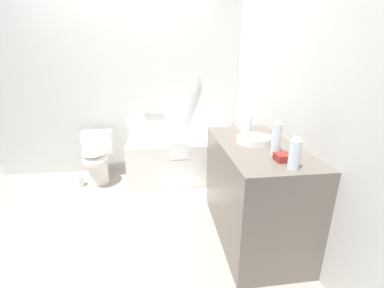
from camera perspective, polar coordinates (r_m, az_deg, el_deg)
name	(u,v)px	position (r m, az deg, el deg)	size (l,w,h in m)	color
ground_plane	(120,218)	(2.74, -16.14, -15.94)	(4.09, 4.09, 0.00)	#9E9389
wall_back_tiled	(125,81)	(3.55, -15.06, 13.69)	(3.49, 0.10, 2.51)	silver
wall_right_mirror	(283,90)	(2.53, 20.07, 11.45)	(0.10, 2.85, 2.51)	silver
bathtub	(183,156)	(3.35, -1.97, -2.83)	(1.43, 0.71, 1.31)	silver
toilet	(97,158)	(3.43, -20.87, -2.98)	(0.38, 0.51, 0.66)	white
vanity_counter	(253,190)	(2.30, 13.85, -10.25)	(0.61, 1.19, 0.86)	#6B6056
sink_basin	(254,140)	(2.15, 13.91, 0.98)	(0.28, 0.28, 0.06)	white
sink_faucet	(273,139)	(2.22, 17.96, 1.15)	(0.12, 0.15, 0.06)	silver
water_bottle_0	(295,154)	(1.70, 22.37, -2.17)	(0.07, 0.07, 0.21)	silver
water_bottle_1	(247,125)	(2.35, 12.54, 4.26)	(0.07, 0.07, 0.21)	silver
water_bottle_2	(276,139)	(1.91, 18.72, 1.14)	(0.07, 0.07, 0.25)	silver
drinking_glass_0	(245,126)	(2.47, 11.96, 3.95)	(0.07, 0.07, 0.10)	white
drinking_glass_1	(276,144)	(2.03, 18.65, 0.08)	(0.06, 0.06, 0.10)	white
drinking_glass_2	(242,125)	(2.55, 11.33, 4.23)	(0.07, 0.07, 0.08)	white
amenity_basket	(285,157)	(1.84, 20.54, -2.87)	(0.14, 0.10, 0.05)	maroon
bath_mat	(187,197)	(2.98, -1.17, -11.96)	(0.63, 0.32, 0.01)	white
toilet_paper_roll	(79,181)	(3.50, -24.35, -7.79)	(0.11, 0.11, 0.12)	white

